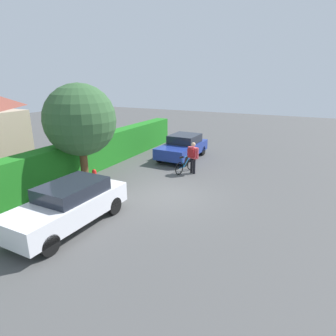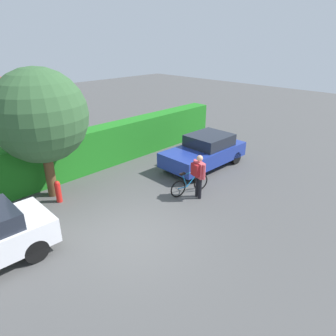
{
  "view_description": "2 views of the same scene",
  "coord_description": "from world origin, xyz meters",
  "px_view_note": "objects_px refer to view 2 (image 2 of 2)",
  "views": [
    {
      "loc": [
        -10.14,
        -5.08,
        4.8
      ],
      "look_at": [
        1.25,
        0.53,
        0.78
      ],
      "focal_mm": 30.97,
      "sensor_mm": 36.0,
      "label": 1
    },
    {
      "loc": [
        -4.54,
        -5.94,
        5.42
      ],
      "look_at": [
        2.4,
        0.82,
        1.19
      ],
      "focal_mm": 32.45,
      "sensor_mm": 36.0,
      "label": 2
    }
  ],
  "objects_px": {
    "bicycle": "(190,184)",
    "fire_hydrant": "(58,191)",
    "person_rider": "(198,173)",
    "parked_car_far": "(205,151)",
    "tree_kerbside": "(40,116)"
  },
  "relations": [
    {
      "from": "person_rider",
      "to": "tree_kerbside",
      "type": "bearing_deg",
      "value": 132.03
    },
    {
      "from": "bicycle",
      "to": "tree_kerbside",
      "type": "distance_m",
      "value": 5.69
    },
    {
      "from": "parked_car_far",
      "to": "person_rider",
      "type": "xyz_separation_m",
      "value": [
        -2.49,
        -1.64,
        0.27
      ]
    },
    {
      "from": "parked_car_far",
      "to": "tree_kerbside",
      "type": "relative_size",
      "value": 0.87
    },
    {
      "from": "bicycle",
      "to": "fire_hydrant",
      "type": "xyz_separation_m",
      "value": [
        -3.7,
        2.91,
        0.04
      ]
    },
    {
      "from": "bicycle",
      "to": "fire_hydrant",
      "type": "distance_m",
      "value": 4.71
    },
    {
      "from": "person_rider",
      "to": "tree_kerbside",
      "type": "xyz_separation_m",
      "value": [
        -3.57,
        3.96,
        1.97
      ]
    },
    {
      "from": "fire_hydrant",
      "to": "tree_kerbside",
      "type": "bearing_deg",
      "value": 82.58
    },
    {
      "from": "tree_kerbside",
      "to": "fire_hydrant",
      "type": "height_order",
      "value": "tree_kerbside"
    },
    {
      "from": "bicycle",
      "to": "parked_car_far",
      "type": "bearing_deg",
      "value": 26.45
    },
    {
      "from": "person_rider",
      "to": "tree_kerbside",
      "type": "height_order",
      "value": "tree_kerbside"
    },
    {
      "from": "bicycle",
      "to": "fire_hydrant",
      "type": "bearing_deg",
      "value": 141.87
    },
    {
      "from": "bicycle",
      "to": "fire_hydrant",
      "type": "relative_size",
      "value": 2.05
    },
    {
      "from": "bicycle",
      "to": "person_rider",
      "type": "bearing_deg",
      "value": -97.04
    },
    {
      "from": "bicycle",
      "to": "tree_kerbside",
      "type": "relative_size",
      "value": 0.36
    }
  ]
}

